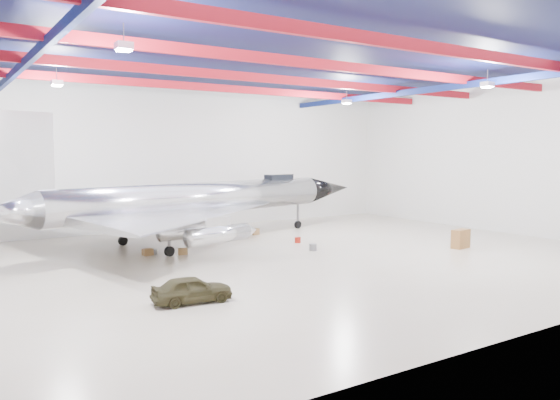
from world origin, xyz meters
TOP-DOWN VIEW (x-y plane):
  - floor at (0.00, 0.00)m, footprint 40.00×40.00m
  - wall_back at (0.00, 15.00)m, footprint 40.00×0.00m
  - wall_right at (20.00, 0.00)m, footprint 0.00×30.00m
  - ceiling at (0.00, 0.00)m, footprint 40.00×40.00m
  - ceiling_structure at (0.00, 0.00)m, footprint 39.50×29.50m
  - jet_aircraft at (-1.04, 7.70)m, footprint 29.32×20.18m
  - jeep at (-7.36, -5.53)m, footprint 3.32×1.61m
  - desk at (11.83, -3.05)m, footprint 1.37×0.85m
  - crate_ply at (-5.49, 5.19)m, footprint 0.61×0.52m
  - toolbox_red at (0.03, 8.29)m, footprint 0.60×0.53m
  - engine_drum at (3.55, 1.25)m, footprint 0.57×0.57m
  - parts_bin at (3.75, 8.79)m, footprint 0.76×0.68m
  - crate_small at (-5.05, 5.36)m, footprint 0.50×0.46m
  - tool_chest at (4.40, 4.14)m, footprint 0.46×0.46m
  - oil_barrel at (-3.66, 4.32)m, footprint 0.63×0.56m
  - spares_box at (0.48, 9.49)m, footprint 0.59×0.59m

SIDE VIEW (x-z plane):
  - floor at x=0.00m, z-range 0.00..0.00m
  - crate_small at x=-5.05m, z-range 0.00..0.29m
  - toolbox_red at x=0.03m, z-range 0.00..0.36m
  - tool_chest at x=4.40m, z-range 0.00..0.37m
  - oil_barrel at x=-3.66m, z-range 0.00..0.37m
  - crate_ply at x=-5.49m, z-range 0.00..0.39m
  - spares_box at x=0.48m, z-range 0.00..0.41m
  - engine_drum at x=3.55m, z-range 0.00..0.41m
  - parts_bin at x=3.75m, z-range 0.00..0.44m
  - jeep at x=-7.36m, z-range 0.00..1.09m
  - desk at x=11.83m, z-range 0.00..1.18m
  - jet_aircraft at x=-1.04m, z-range -1.39..6.69m
  - wall_back at x=0.00m, z-range -14.50..25.50m
  - wall_right at x=20.00m, z-range -9.50..20.50m
  - ceiling_structure at x=0.00m, z-range 9.79..10.86m
  - ceiling at x=0.00m, z-range 11.00..11.00m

